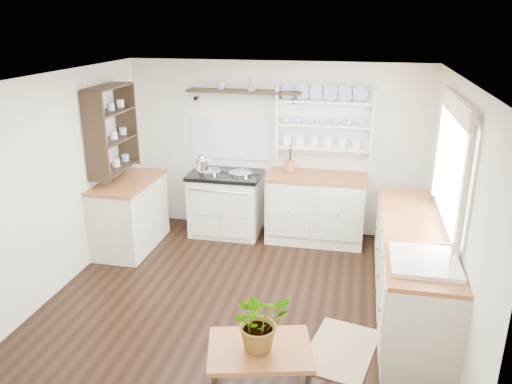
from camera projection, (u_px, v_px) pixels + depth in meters
floor at (243, 296)px, 5.35m from camera, size 4.00×3.80×0.01m
wall_back at (275, 148)px, 6.72m from camera, size 4.00×0.02×2.30m
wall_right at (454, 210)px, 4.58m from camera, size 0.02×3.80×2.30m
wall_left at (62, 182)px, 5.36m from camera, size 0.02×3.80×2.30m
ceiling at (241, 77)px, 4.59m from camera, size 4.00×3.80×0.01m
window at (452, 162)px, 4.59m from camera, size 0.08×1.55×1.22m
aga_cooker at (226, 203)px, 6.77m from camera, size 0.96×0.67×0.89m
back_cabinets at (316, 207)px, 6.56m from camera, size 1.27×0.63×0.90m
right_cabinets at (412, 269)px, 4.96m from camera, size 0.62×2.43×0.90m
belfast_sink at (423, 274)px, 4.15m from camera, size 0.55×0.60×0.45m
left_cabinets at (130, 213)px, 6.36m from camera, size 0.62×1.13×0.90m
plate_rack at (325, 121)px, 6.43m from camera, size 1.20×0.22×0.90m
high_shelf at (244, 92)px, 6.43m from camera, size 1.50×0.29×0.16m
left_shelving at (112, 129)px, 6.03m from camera, size 0.28×0.80×1.05m
kettle at (202, 162)px, 6.52m from camera, size 0.16×0.16×0.20m
utensil_crock at (289, 166)px, 6.53m from camera, size 0.12×0.12×0.14m
center_table at (260, 352)px, 3.84m from camera, size 0.91×0.74×0.43m
potted_plant at (260, 320)px, 3.74m from camera, size 0.57×0.55×0.48m
floor_rug at (341, 350)px, 4.47m from camera, size 0.72×0.95×0.02m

